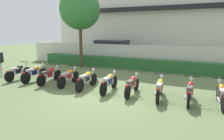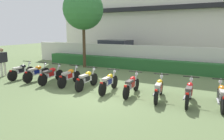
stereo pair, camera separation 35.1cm
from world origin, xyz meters
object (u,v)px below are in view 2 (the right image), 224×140
tree_near_inspector (83,10)px  motorcycle_in_row_7 (159,89)px  motorcycle_in_row_4 (87,79)px  motorcycle_in_row_9 (221,96)px  motorcycle_in_row_1 (37,72)px  motorcycle_in_row_2 (51,75)px  parked_car (117,51)px  motorcycle_in_row_0 (21,71)px  motorcycle_in_row_8 (189,92)px  inspector_person (2,60)px  motorcycle_in_row_5 (109,82)px  motorcycle_in_row_6 (131,85)px  motorcycle_in_row_3 (69,76)px

tree_near_inspector → motorcycle_in_row_7: bearing=-34.5°
motorcycle_in_row_4 → motorcycle_in_row_9: (5.62, 0.14, -0.01)m
motorcycle_in_row_7 → tree_near_inspector: bearing=49.4°
motorcycle_in_row_1 → motorcycle_in_row_2: (1.09, -0.06, -0.00)m
parked_car → motorcycle_in_row_0: bearing=-97.5°
parked_car → motorcycle_in_row_8: 10.96m
tree_near_inspector → motorcycle_in_row_0: bearing=-103.2°
motorcycle_in_row_7 → motorcycle_in_row_4: bearing=83.9°
tree_near_inspector → motorcycle_in_row_8: tree_near_inspector is taller
motorcycle_in_row_2 → motorcycle_in_row_4: motorcycle_in_row_4 is taller
motorcycle_in_row_7 → motorcycle_in_row_8: bearing=-94.7°
motorcycle_in_row_1 → inspector_person: (-2.61, -0.14, 0.56)m
motorcycle_in_row_2 → tree_near_inspector: bearing=10.4°
motorcycle_in_row_5 → motorcycle_in_row_6: size_ratio=1.03×
motorcycle_in_row_1 → motorcycle_in_row_3: motorcycle_in_row_3 is taller
motorcycle_in_row_8 → motorcycle_in_row_2: bearing=88.6°
motorcycle_in_row_7 → motorcycle_in_row_8: 1.13m
motorcycle_in_row_5 → motorcycle_in_row_6: (1.07, 0.06, -0.01)m
motorcycle_in_row_2 → motorcycle_in_row_9: bearing=-92.0°
motorcycle_in_row_3 → motorcycle_in_row_7: (4.53, -0.09, -0.01)m
motorcycle_in_row_2 → motorcycle_in_row_7: 5.68m
motorcycle_in_row_4 → inspector_person: (-5.96, -0.07, 0.56)m
motorcycle_in_row_0 → inspector_person: (-1.51, -0.04, 0.56)m
motorcycle_in_row_4 → parked_car: bearing=15.1°
motorcycle_in_row_3 → motorcycle_in_row_8: 5.66m
motorcycle_in_row_2 → motorcycle_in_row_8: 6.81m
motorcycle_in_row_4 → motorcycle_in_row_8: motorcycle_in_row_4 is taller
motorcycle_in_row_6 → motorcycle_in_row_9: size_ratio=1.00×
motorcycle_in_row_8 → motorcycle_in_row_4: bearing=88.8°
motorcycle_in_row_9 → inspector_person: 11.60m
motorcycle_in_row_6 → motorcycle_in_row_7: size_ratio=0.97×
tree_near_inspector → motorcycle_in_row_6: size_ratio=3.03×
motorcycle_in_row_7 → motorcycle_in_row_9: size_ratio=1.03×
parked_car → motorcycle_in_row_2: parked_car is taller
motorcycle_in_row_3 → motorcycle_in_row_5: (2.28, -0.10, -0.00)m
tree_near_inspector → motorcycle_in_row_5: 7.49m
motorcycle_in_row_1 → motorcycle_in_row_6: motorcycle_in_row_1 is taller
motorcycle_in_row_4 → motorcycle_in_row_5: bearing=-92.1°
motorcycle_in_row_1 → motorcycle_in_row_6: bearing=-92.1°
motorcycle_in_row_7 → motorcycle_in_row_9: motorcycle_in_row_7 is taller
motorcycle_in_row_7 → motorcycle_in_row_9: (2.20, 0.14, -0.00)m
parked_car → motorcycle_in_row_9: bearing=-39.9°
motorcycle_in_row_1 → motorcycle_in_row_8: motorcycle_in_row_1 is taller
motorcycle_in_row_2 → inspector_person: bearing=88.4°
motorcycle_in_row_9 → motorcycle_in_row_4: bearing=86.3°
motorcycle_in_row_2 → motorcycle_in_row_8: size_ratio=1.02×
parked_car → motorcycle_in_row_1: bearing=-90.3°
motorcycle_in_row_6 → motorcycle_in_row_7: motorcycle_in_row_7 is taller
motorcycle_in_row_1 → motorcycle_in_row_3: (2.24, 0.01, 0.00)m
motorcycle_in_row_1 → motorcycle_in_row_9: 8.97m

